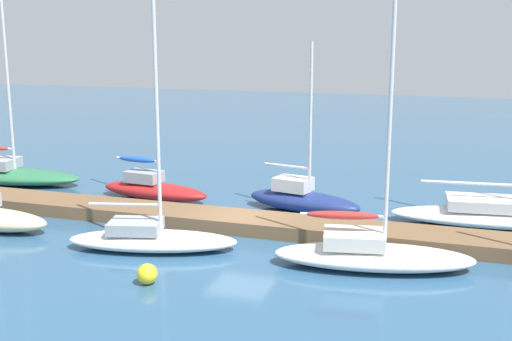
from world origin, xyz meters
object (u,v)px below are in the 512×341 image
object	(u,v)px
sailboat_3	(151,236)
mooring_buoy_yellow	(147,274)
sailboat_4	(302,198)
sailboat_0	(6,173)
sailboat_5	(371,252)
sailboat_6	(500,214)
sailboat_2	(153,187)

from	to	relation	value
sailboat_3	mooring_buoy_yellow	distance (m)	3.34
sailboat_3	sailboat_4	distance (m)	7.81
sailboat_0	mooring_buoy_yellow	distance (m)	16.79
sailboat_3	sailboat_4	size ratio (longest dim) A/B	1.33
sailboat_0	sailboat_3	size ratio (longest dim) A/B	1.10
sailboat_5	sailboat_6	size ratio (longest dim) A/B	0.95
sailboat_0	sailboat_5	world-z (taller)	sailboat_0
mooring_buoy_yellow	sailboat_6	bearing A→B (deg)	42.76
sailboat_2	mooring_buoy_yellow	world-z (taller)	sailboat_2
sailboat_2	sailboat_0	bearing A→B (deg)	-177.33
sailboat_2	mooring_buoy_yellow	xyz separation A→B (m)	(4.68, -9.56, -0.28)
sailboat_0	sailboat_3	distance (m)	13.93
sailboat_4	sailboat_6	distance (m)	8.24
sailboat_4	sailboat_6	size ratio (longest dim) A/B	0.71
sailboat_3	sailboat_5	distance (m)	7.94
sailboat_0	sailboat_3	xyz separation A→B (m)	(12.03, -7.02, -0.09)
sailboat_0	sailboat_2	bearing A→B (deg)	-10.34
sailboat_6	mooring_buoy_yellow	xyz separation A→B (m)	(-10.86, -10.04, -0.16)
sailboat_2	sailboat_4	distance (m)	7.30
sailboat_5	sailboat_2	bearing A→B (deg)	141.76
sailboat_6	mooring_buoy_yellow	size ratio (longest dim) A/B	15.87
sailboat_0	mooring_buoy_yellow	bearing A→B (deg)	-43.95
sailboat_2	sailboat_3	world-z (taller)	sailboat_3
mooring_buoy_yellow	sailboat_4	bearing A→B (deg)	74.84
sailboat_6	sailboat_0	bearing A→B (deg)	174.07
sailboat_2	sailboat_6	world-z (taller)	sailboat_6
sailboat_5	sailboat_0	bearing A→B (deg)	151.90
sailboat_5	sailboat_6	xyz separation A→B (m)	(4.36, 6.39, -0.06)
sailboat_2	sailboat_4	bearing A→B (deg)	6.80
sailboat_4	mooring_buoy_yellow	world-z (taller)	sailboat_4
sailboat_3	sailboat_6	xyz separation A→B (m)	(12.28, 7.02, 0.00)
sailboat_2	sailboat_5	bearing A→B (deg)	-22.11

